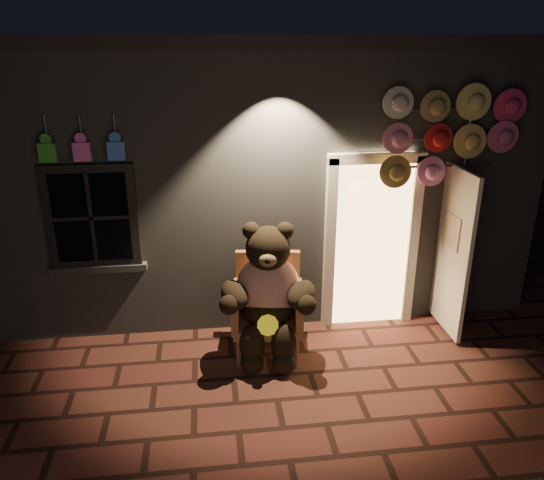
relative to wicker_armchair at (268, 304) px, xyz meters
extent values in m
plane|color=#4D271D|center=(-0.02, -0.99, -0.57)|extent=(60.00, 60.00, 0.00)
cube|color=slate|center=(-0.02, 3.01, 1.08)|extent=(7.00, 5.00, 3.30)
cube|color=black|center=(-0.02, 3.01, 2.81)|extent=(7.30, 5.30, 0.16)
cube|color=black|center=(-1.92, 0.47, 0.98)|extent=(1.00, 0.10, 1.20)
cube|color=black|center=(-1.92, 0.44, 0.98)|extent=(0.82, 0.06, 1.02)
cube|color=slate|center=(-1.92, 0.47, 0.35)|extent=(1.10, 0.14, 0.08)
cube|color=#F4BA6E|center=(1.33, 0.49, 0.48)|extent=(0.92, 0.10, 2.10)
cube|color=beige|center=(0.81, 0.45, 0.48)|extent=(0.12, 0.12, 2.20)
cube|color=beige|center=(1.85, 0.45, 0.48)|extent=(0.12, 0.12, 2.20)
cube|color=beige|center=(1.33, 0.45, 1.56)|extent=(1.16, 0.12, 0.12)
cube|color=beige|center=(2.23, 0.11, 0.48)|extent=(0.05, 0.80, 2.00)
cube|color=#329227|center=(-2.27, 0.39, 1.73)|extent=(0.18, 0.07, 0.20)
cylinder|color=#59595E|center=(-2.27, 0.45, 1.98)|extent=(0.02, 0.02, 0.25)
cube|color=#D256AE|center=(-1.92, 0.39, 1.73)|extent=(0.18, 0.07, 0.20)
cylinder|color=#59595E|center=(-1.92, 0.45, 1.98)|extent=(0.02, 0.02, 0.25)
cube|color=blue|center=(-1.57, 0.39, 1.73)|extent=(0.18, 0.07, 0.20)
cylinder|color=#59595E|center=(-1.57, 0.45, 1.98)|extent=(0.02, 0.02, 0.25)
cube|color=#95643A|center=(-0.01, -0.09, -0.17)|extent=(0.82, 0.78, 0.11)
cube|color=#95643A|center=(0.03, 0.22, 0.20)|extent=(0.75, 0.18, 0.74)
cube|color=#95643A|center=(-0.36, -0.07, 0.04)|extent=(0.17, 0.64, 0.42)
cube|color=#95643A|center=(0.33, -0.16, 0.04)|extent=(0.17, 0.64, 0.42)
cylinder|color=#95643A|center=(-0.37, -0.34, -0.40)|extent=(0.05, 0.05, 0.34)
cylinder|color=#95643A|center=(0.26, -0.43, -0.40)|extent=(0.05, 0.05, 0.34)
cylinder|color=#95643A|center=(-0.29, 0.24, -0.40)|extent=(0.05, 0.05, 0.34)
cylinder|color=#95643A|center=(0.34, 0.16, -0.40)|extent=(0.05, 0.05, 0.34)
ellipsoid|color=#B62D13|center=(0.00, -0.04, 0.23)|extent=(0.79, 0.67, 0.76)
ellipsoid|color=black|center=(-0.01, -0.12, 0.01)|extent=(0.66, 0.58, 0.36)
sphere|color=black|center=(-0.01, -0.09, 0.73)|extent=(0.55, 0.55, 0.49)
sphere|color=black|center=(-0.18, -0.04, 0.92)|extent=(0.19, 0.19, 0.19)
sphere|color=black|center=(0.18, -0.08, 0.92)|extent=(0.19, 0.19, 0.19)
ellipsoid|color=brown|center=(-0.03, -0.31, 0.69)|extent=(0.21, 0.16, 0.15)
ellipsoid|color=black|center=(-0.39, -0.22, 0.26)|extent=(0.38, 0.55, 0.28)
ellipsoid|color=black|center=(0.33, -0.32, 0.26)|extent=(0.48, 0.57, 0.28)
ellipsoid|color=black|center=(-0.22, -0.42, -0.25)|extent=(0.28, 0.28, 0.47)
ellipsoid|color=black|center=(0.12, -0.46, -0.25)|extent=(0.28, 0.28, 0.47)
sphere|color=black|center=(-0.23, -0.48, -0.44)|extent=(0.26, 0.26, 0.26)
sphere|color=black|center=(0.11, -0.53, -0.44)|extent=(0.26, 0.26, 0.26)
cylinder|color=yellow|center=(-0.05, -0.44, -0.01)|extent=(0.24, 0.12, 0.23)
cylinder|color=#59595E|center=(2.37, 0.39, 0.88)|extent=(0.04, 0.04, 2.89)
cylinder|color=#59595E|center=(2.05, 0.37, 2.11)|extent=(1.28, 0.03, 0.03)
cylinder|color=#59595E|center=(2.05, 0.37, 1.79)|extent=(1.28, 0.03, 0.03)
cylinder|color=#59595E|center=(2.05, 0.37, 1.47)|extent=(1.28, 0.03, 0.03)
cylinder|color=beige|center=(1.48, 0.31, 2.16)|extent=(0.36, 0.11, 0.37)
cylinder|color=#9C7D4B|center=(1.91, 0.28, 2.16)|extent=(0.36, 0.11, 0.37)
cylinder|color=#D1C366|center=(2.34, 0.25, 2.16)|extent=(0.36, 0.11, 0.37)
cylinder|color=#D43064|center=(2.76, 0.31, 2.16)|extent=(0.36, 0.11, 0.37)
cylinder|color=#D07A8D|center=(1.48, 0.28, 1.79)|extent=(0.36, 0.11, 0.37)
cylinder|color=red|center=(1.91, 0.25, 1.79)|extent=(0.36, 0.11, 0.37)
cylinder|color=#E2B65F|center=(2.34, 0.31, 1.79)|extent=(0.36, 0.11, 0.37)
cylinder|color=#D25687|center=(2.76, 0.28, 1.79)|extent=(0.36, 0.11, 0.37)
cylinder|color=#A0813D|center=(1.48, 0.25, 1.41)|extent=(0.36, 0.11, 0.37)
cylinder|color=pink|center=(1.91, 0.31, 1.41)|extent=(0.36, 0.11, 0.37)
camera|label=1|loc=(-0.63, -5.36, 2.88)|focal=35.00mm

